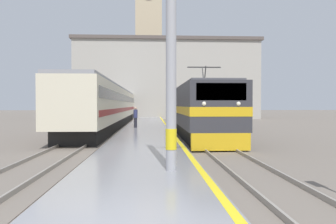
{
  "coord_description": "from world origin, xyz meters",
  "views": [
    {
      "loc": [
        0.33,
        -5.25,
        2.2
      ],
      "look_at": [
        1.6,
        18.88,
        1.67
      ],
      "focal_mm": 35.0,
      "sensor_mm": 36.0,
      "label": 1
    }
  ],
  "objects_px": {
    "passenger_train": "(120,106)",
    "person_on_platform": "(135,117)",
    "clock_tower": "(149,30)",
    "locomotive_train": "(194,110)",
    "catenary_mast": "(174,36)"
  },
  "relations": [
    {
      "from": "passenger_train",
      "to": "person_on_platform",
      "type": "relative_size",
      "value": 32.07
    },
    {
      "from": "clock_tower",
      "to": "locomotive_train",
      "type": "bearing_deg",
      "value": -84.78
    },
    {
      "from": "locomotive_train",
      "to": "person_on_platform",
      "type": "relative_size",
      "value": 11.52
    },
    {
      "from": "catenary_mast",
      "to": "locomotive_train",
      "type": "bearing_deg",
      "value": 80.41
    },
    {
      "from": "passenger_train",
      "to": "catenary_mast",
      "type": "height_order",
      "value": "catenary_mast"
    },
    {
      "from": "person_on_platform",
      "to": "catenary_mast",
      "type": "bearing_deg",
      "value": -83.78
    },
    {
      "from": "locomotive_train",
      "to": "passenger_train",
      "type": "height_order",
      "value": "locomotive_train"
    },
    {
      "from": "passenger_train",
      "to": "clock_tower",
      "type": "height_order",
      "value": "clock_tower"
    },
    {
      "from": "passenger_train",
      "to": "clock_tower",
      "type": "distance_m",
      "value": 25.75
    },
    {
      "from": "catenary_mast",
      "to": "clock_tower",
      "type": "bearing_deg",
      "value": 91.11
    },
    {
      "from": "passenger_train",
      "to": "person_on_platform",
      "type": "distance_m",
      "value": 16.29
    },
    {
      "from": "catenary_mast",
      "to": "clock_tower",
      "type": "distance_m",
      "value": 56.1
    },
    {
      "from": "catenary_mast",
      "to": "person_on_platform",
      "type": "relative_size",
      "value": 4.59
    },
    {
      "from": "locomotive_train",
      "to": "catenary_mast",
      "type": "distance_m",
      "value": 15.5
    },
    {
      "from": "passenger_train",
      "to": "catenary_mast",
      "type": "relative_size",
      "value": 6.99
    }
  ]
}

